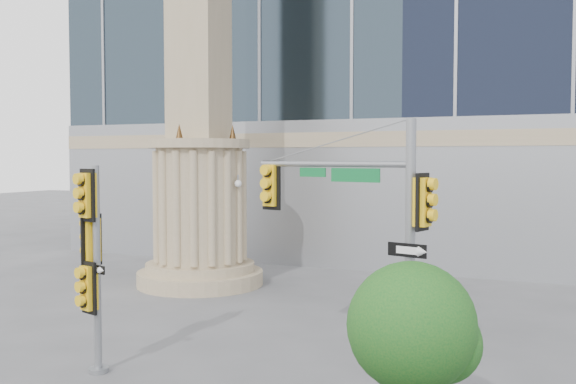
% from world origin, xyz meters
% --- Properties ---
extents(monument, '(4.40, 4.40, 16.60)m').
position_xyz_m(monument, '(-6.00, 9.00, 5.52)').
color(monument, tan).
rests_on(monument, ground).
extents(main_signal_pole, '(3.94, 1.40, 5.20)m').
position_xyz_m(main_signal_pole, '(2.02, 1.75, 3.22)').
color(main_signal_pole, slate).
rests_on(main_signal_pole, ground).
extents(secondary_signal_pole, '(0.74, 0.69, 4.30)m').
position_xyz_m(secondary_signal_pole, '(-3.33, 0.04, 2.53)').
color(secondary_signal_pole, slate).
rests_on(secondary_signal_pole, ground).
extents(street_tree, '(1.91, 1.86, 2.97)m').
position_xyz_m(street_tree, '(3.60, -1.41, 1.96)').
color(street_tree, tan).
rests_on(street_tree, ground).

